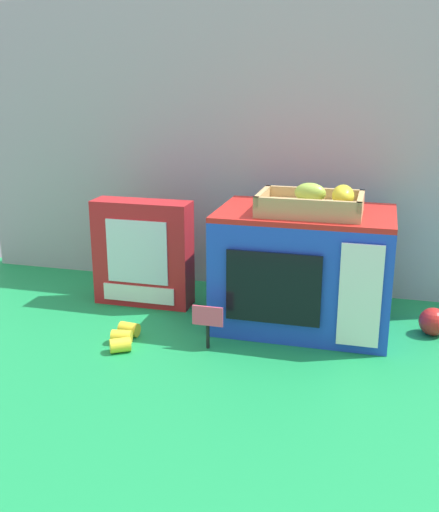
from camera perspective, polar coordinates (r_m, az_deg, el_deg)
ground_plane at (r=1.54m, az=0.45°, el=-5.65°), size 1.70×1.70×0.00m
display_back_panel at (r=1.69m, az=2.72°, el=10.16°), size 1.61×0.03×0.79m
toy_microwave at (r=1.45m, az=7.93°, el=-1.25°), size 0.41×0.27×0.28m
food_groups_crate at (r=1.38m, az=8.94°, el=4.89°), size 0.23×0.15×0.07m
cookie_set_box at (r=1.59m, az=-7.23°, el=0.27°), size 0.26×0.08×0.28m
price_sign at (r=1.34m, az=-1.13°, el=-6.11°), size 0.07×0.01×0.10m
loose_toy_banana at (r=1.40m, az=-9.03°, el=-7.55°), size 0.07×0.13×0.03m
loose_toy_apple at (r=1.51m, az=19.52°, el=-5.86°), size 0.07×0.07×0.07m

